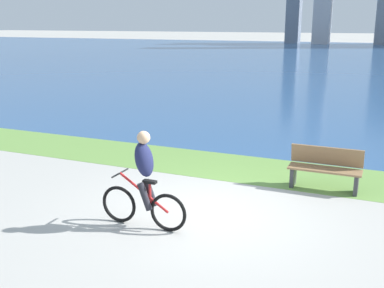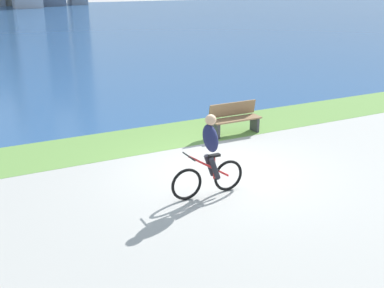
% 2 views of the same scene
% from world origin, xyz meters
% --- Properties ---
extents(ground_plane, '(300.00, 300.00, 0.00)m').
position_xyz_m(ground_plane, '(0.00, 0.00, 0.00)').
color(ground_plane, '#B2AFA8').
extents(grass_strip_bayside, '(120.00, 2.15, 0.01)m').
position_xyz_m(grass_strip_bayside, '(0.00, 2.90, 0.00)').
color(grass_strip_bayside, '#6B9947').
rests_on(grass_strip_bayside, ground).
extents(bay_water_surface, '(300.00, 74.50, 0.00)m').
position_xyz_m(bay_water_surface, '(0.00, 41.23, 0.00)').
color(bay_water_surface, '#2D568C').
rests_on(bay_water_surface, ground).
extents(cyclist_lead, '(1.64, 0.52, 1.71)m').
position_xyz_m(cyclist_lead, '(-0.77, -0.98, 0.84)').
color(cyclist_lead, black).
rests_on(cyclist_lead, ground).
extents(bench_near_path, '(1.50, 0.47, 0.90)m').
position_xyz_m(bench_near_path, '(1.82, 2.20, 0.45)').
color(bench_near_path, olive).
rests_on(bench_near_path, ground).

